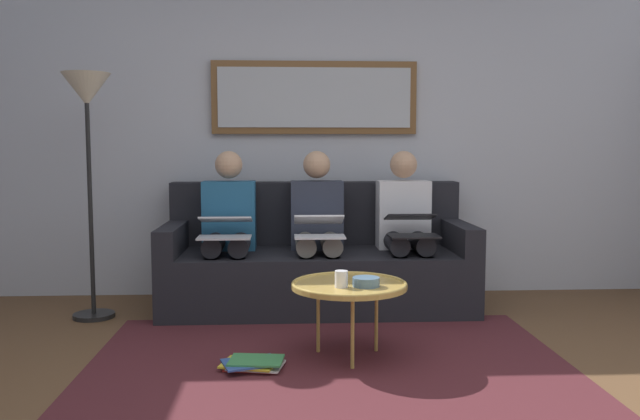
% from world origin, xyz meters
% --- Properties ---
extents(wall_rear, '(6.00, 0.12, 2.60)m').
position_xyz_m(wall_rear, '(0.00, -2.60, 1.30)').
color(wall_rear, '#B7BCC6').
rests_on(wall_rear, ground_plane).
extents(area_rug, '(2.60, 1.80, 0.01)m').
position_xyz_m(area_rug, '(0.00, -0.85, 0.00)').
color(area_rug, '#4C1E23').
rests_on(area_rug, ground_plane).
extents(couch, '(2.20, 0.90, 0.90)m').
position_xyz_m(couch, '(0.00, -2.12, 0.31)').
color(couch, black).
rests_on(couch, ground_plane).
extents(framed_mirror, '(1.59, 0.05, 0.56)m').
position_xyz_m(framed_mirror, '(0.00, -2.51, 1.55)').
color(framed_mirror, brown).
extents(coffee_table, '(0.64, 0.64, 0.43)m').
position_xyz_m(coffee_table, '(-0.12, -0.90, 0.41)').
color(coffee_table, tan).
rests_on(coffee_table, ground_plane).
extents(cup, '(0.07, 0.07, 0.09)m').
position_xyz_m(cup, '(-0.07, -0.81, 0.46)').
color(cup, silver).
rests_on(cup, coffee_table).
extents(bowl, '(0.15, 0.15, 0.05)m').
position_xyz_m(bowl, '(-0.20, -0.82, 0.44)').
color(bowl, slate).
rests_on(bowl, coffee_table).
extents(person_left, '(0.38, 0.58, 1.14)m').
position_xyz_m(person_left, '(-0.64, -2.05, 0.61)').
color(person_left, silver).
rests_on(person_left, couch).
extents(laptop_black, '(0.34, 0.36, 0.15)m').
position_xyz_m(laptop_black, '(-0.64, -1.81, 0.63)').
color(laptop_black, black).
extents(person_middle, '(0.38, 0.58, 1.14)m').
position_xyz_m(person_middle, '(0.00, -2.05, 0.61)').
color(person_middle, '#2D3342').
rests_on(person_middle, couch).
extents(laptop_white, '(0.34, 0.34, 0.15)m').
position_xyz_m(laptop_white, '(0.00, -1.81, 0.62)').
color(laptop_white, white).
extents(person_right, '(0.38, 0.58, 1.14)m').
position_xyz_m(person_right, '(0.64, -2.05, 0.61)').
color(person_right, '#235B84').
rests_on(person_right, couch).
extents(laptop_silver, '(0.36, 0.33, 0.14)m').
position_xyz_m(laptop_silver, '(0.64, -1.80, 0.63)').
color(laptop_silver, silver).
extents(magazine_stack, '(0.36, 0.29, 0.05)m').
position_xyz_m(magazine_stack, '(0.41, -0.74, 0.03)').
color(magazine_stack, red).
rests_on(magazine_stack, ground_plane).
extents(standing_lamp, '(0.32, 0.32, 1.66)m').
position_xyz_m(standing_lamp, '(1.55, -1.85, 1.37)').
color(standing_lamp, black).
rests_on(standing_lamp, ground_plane).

